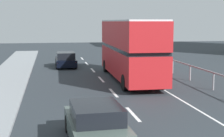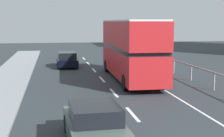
{
  "view_description": "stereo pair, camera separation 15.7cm",
  "coord_description": "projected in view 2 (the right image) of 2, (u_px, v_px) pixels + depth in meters",
  "views": [
    {
      "loc": [
        -3.65,
        -8.29,
        4.14
      ],
      "look_at": [
        -0.48,
        8.9,
        1.74
      ],
      "focal_mm": 54.96,
      "sensor_mm": 36.0,
      "label": 1
    },
    {
      "loc": [
        -3.5,
        -8.31,
        4.14
      ],
      "look_at": [
        -0.48,
        8.9,
        1.74
      ],
      "focal_mm": 54.96,
      "sensor_mm": 36.0,
      "label": 2
    }
  ],
  "objects": [
    {
      "name": "lane_paint_markings",
      "position": [
        155.0,
        100.0,
        18.25
      ],
      "size": [
        3.34,
        46.0,
        0.01
      ],
      "color": "silver",
      "rests_on": "ground"
    },
    {
      "name": "double_decker_bus_red",
      "position": [
        131.0,
        48.0,
        24.3
      ],
      "size": [
        2.76,
        11.0,
        4.26
      ],
      "rotation": [
        0.0,
        0.0,
        -0.02
      ],
      "color": "#B21B20",
      "rests_on": "ground"
    },
    {
      "name": "hatchback_car_near",
      "position": [
        94.0,
        124.0,
        11.72
      ],
      "size": [
        1.96,
        4.08,
        1.38
      ],
      "rotation": [
        0.0,
        0.0,
        0.03
      ],
      "color": "#42514B",
      "rests_on": "ground"
    },
    {
      "name": "sedan_car_ahead",
      "position": [
        67.0,
        60.0,
        31.43
      ],
      "size": [
        1.85,
        4.24,
        1.37
      ],
      "rotation": [
        0.0,
        0.0,
        0.01
      ],
      "color": "black",
      "rests_on": "ground"
    }
  ]
}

